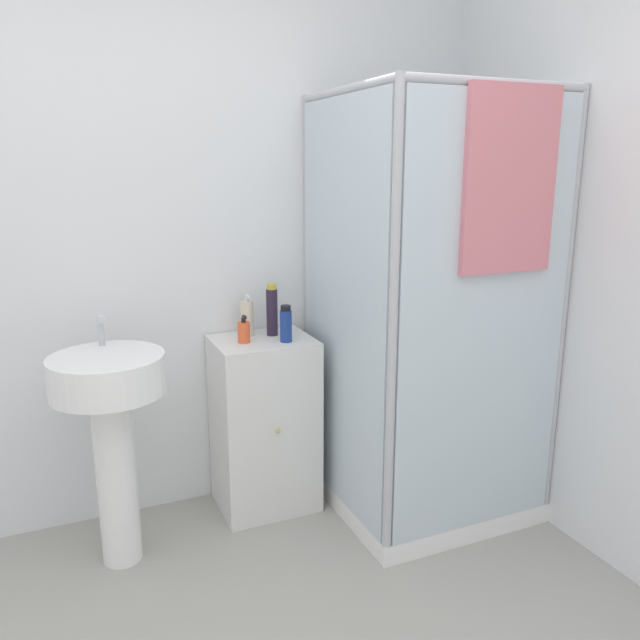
# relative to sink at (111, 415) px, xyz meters

# --- Properties ---
(wall_back) EXTENTS (6.40, 0.06, 2.50)m
(wall_back) POSITION_rel_sink_xyz_m (0.14, 0.39, 0.62)
(wall_back) COLOR silver
(wall_back) RESTS_ON ground_plane
(shower_enclosure) EXTENTS (0.86, 0.89, 1.89)m
(shower_enclosure) POSITION_rel_sink_xyz_m (1.33, -0.15, -0.09)
(shower_enclosure) COLOR white
(shower_enclosure) RESTS_ON ground_plane
(vanity_cabinet) EXTENTS (0.44, 0.38, 0.82)m
(vanity_cabinet) POSITION_rel_sink_xyz_m (0.68, 0.18, -0.22)
(vanity_cabinet) COLOR silver
(vanity_cabinet) RESTS_ON ground_plane
(sink) EXTENTS (0.44, 0.44, 1.01)m
(sink) POSITION_rel_sink_xyz_m (0.00, 0.00, 0.00)
(sink) COLOR white
(sink) RESTS_ON ground_plane
(soap_dispenser) EXTENTS (0.05, 0.06, 0.12)m
(soap_dispenser) POSITION_rel_sink_xyz_m (0.59, 0.16, 0.23)
(soap_dispenser) COLOR #E5562D
(soap_dispenser) RESTS_ON vanity_cabinet
(shampoo_bottle_tall_black) EXTENTS (0.05, 0.05, 0.24)m
(shampoo_bottle_tall_black) POSITION_rel_sink_xyz_m (0.75, 0.23, 0.30)
(shampoo_bottle_tall_black) COLOR #281E33
(shampoo_bottle_tall_black) RESTS_ON vanity_cabinet
(shampoo_bottle_blue) EXTENTS (0.05, 0.05, 0.16)m
(shampoo_bottle_blue) POSITION_rel_sink_xyz_m (0.77, 0.10, 0.26)
(shampoo_bottle_blue) COLOR navy
(shampoo_bottle_blue) RESTS_ON vanity_cabinet
(lotion_bottle_white) EXTENTS (0.06, 0.06, 0.19)m
(lotion_bottle_white) POSITION_rel_sink_xyz_m (0.64, 0.27, 0.27)
(lotion_bottle_white) COLOR beige
(lotion_bottle_white) RESTS_ON vanity_cabinet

